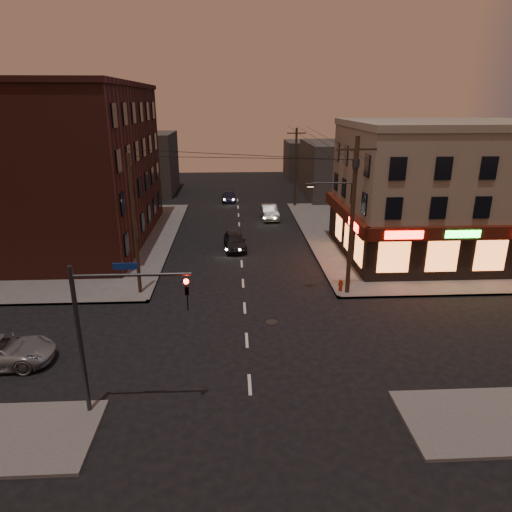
{
  "coord_description": "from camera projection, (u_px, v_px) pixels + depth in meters",
  "views": [
    {
      "loc": [
        -0.62,
        -21.5,
        12.11
      ],
      "look_at": [
        0.73,
        4.5,
        3.2
      ],
      "focal_mm": 32.0,
      "sensor_mm": 36.0,
      "label": 1
    }
  ],
  "objects": [
    {
      "name": "sedan_near",
      "position": [
        235.0,
        241.0,
        38.92
      ],
      "size": [
        2.12,
        4.51,
        1.49
      ],
      "primitive_type": "imported",
      "rotation": [
        0.0,
        0.0,
        0.08
      ],
      "color": "black",
      "rests_on": "ground"
    },
    {
      "name": "utility_pole_west",
      "position": [
        135.0,
        226.0,
        28.57
      ],
      "size": [
        0.24,
        0.24,
        9.0
      ],
      "primitive_type": "cylinder",
      "color": "#382619",
      "rests_on": "sidewalk_nw"
    },
    {
      "name": "bg_building_ne_b",
      "position": [
        311.0,
        160.0,
        73.01
      ],
      "size": [
        8.0,
        8.0,
        6.0
      ],
      "primitive_type": "cube",
      "color": "#3F3D3A",
      "rests_on": "ground"
    },
    {
      "name": "pizza_building",
      "position": [
        442.0,
        191.0,
        36.0
      ],
      "size": [
        15.85,
        12.85,
        10.5
      ],
      "color": "gray",
      "rests_on": "sidewalk_ne"
    },
    {
      "name": "sidewalk_nw",
      "position": [
        42.0,
        240.0,
        41.31
      ],
      "size": [
        24.0,
        28.0,
        0.15
      ],
      "primitive_type": "cube",
      "color": "#514F4C",
      "rests_on": "ground"
    },
    {
      "name": "ground",
      "position": [
        247.0,
        340.0,
        24.26
      ],
      "size": [
        120.0,
        120.0,
        0.0
      ],
      "primitive_type": "plane",
      "color": "black",
      "rests_on": "ground"
    },
    {
      "name": "bg_building_ne_a",
      "position": [
        344.0,
        170.0,
        59.72
      ],
      "size": [
        10.0,
        12.0,
        7.0
      ],
      "primitive_type": "cube",
      "color": "#3F3D3A",
      "rests_on": "ground"
    },
    {
      "name": "traffic_signal",
      "position": [
        105.0,
        321.0,
        17.35
      ],
      "size": [
        4.49,
        0.32,
        6.47
      ],
      "color": "#333538",
      "rests_on": "ground"
    },
    {
      "name": "sedan_mid",
      "position": [
        269.0,
        212.0,
        48.92
      ],
      "size": [
        1.89,
        4.63,
        1.49
      ],
      "primitive_type": "imported",
      "rotation": [
        0.0,
        0.0,
        0.07
      ],
      "color": "slate",
      "rests_on": "ground"
    },
    {
      "name": "brick_apartment",
      "position": [
        71.0,
        167.0,
        39.35
      ],
      "size": [
        12.0,
        20.0,
        13.0
      ],
      "primitive_type": "cube",
      "color": "#491F17",
      "rests_on": "sidewalk_nw"
    },
    {
      "name": "sidewalk_ne",
      "position": [
        430.0,
        235.0,
        43.07
      ],
      "size": [
        24.0,
        28.0,
        0.15
      ],
      "primitive_type": "cube",
      "color": "#514F4C",
      "rests_on": "ground"
    },
    {
      "name": "utility_pole_far",
      "position": [
        296.0,
        168.0,
        53.33
      ],
      "size": [
        0.26,
        0.26,
        9.0
      ],
      "primitive_type": "cylinder",
      "color": "#382619",
      "rests_on": "sidewalk_ne"
    },
    {
      "name": "sedan_far",
      "position": [
        229.0,
        197.0,
        57.47
      ],
      "size": [
        1.71,
        4.2,
        1.22
      ],
      "primitive_type": "imported",
      "rotation": [
        0.0,
        0.0,
        -0.0
      ],
      "color": "#1A1932",
      "rests_on": "ground"
    },
    {
      "name": "utility_pole_main",
      "position": [
        351.0,
        209.0,
        28.21
      ],
      "size": [
        4.2,
        0.44,
        10.0
      ],
      "color": "#382619",
      "rests_on": "sidewalk_ne"
    },
    {
      "name": "fire_hydrant",
      "position": [
        341.0,
        284.0,
        30.05
      ],
      "size": [
        0.36,
        0.36,
        0.83
      ],
      "rotation": [
        0.0,
        0.0,
        -0.1
      ],
      "color": "#9D2D0E",
      "rests_on": "sidewalk_ne"
    },
    {
      "name": "bg_building_nw",
      "position": [
        141.0,
        163.0,
        62.02
      ],
      "size": [
        9.0,
        10.0,
        8.0
      ],
      "primitive_type": "cube",
      "color": "#3F3D3A",
      "rests_on": "ground"
    }
  ]
}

